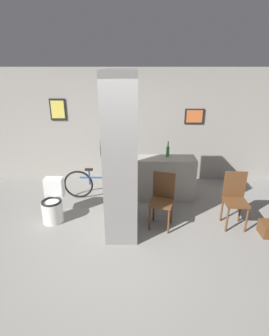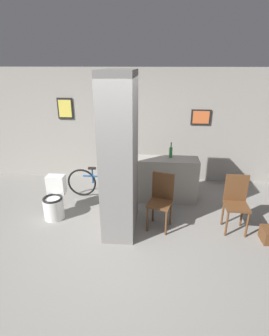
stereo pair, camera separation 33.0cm
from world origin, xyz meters
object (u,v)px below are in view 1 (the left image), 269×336
object	(u,v)px
chair_near_pillar	(162,197)
toilet	(53,204)
bicycle	(101,184)
bottle_tall	(168,151)
chair_by_doorway	(235,197)

from	to	relation	value
chair_near_pillar	toilet	bearing A→B (deg)	-168.87
bicycle	bottle_tall	bearing A→B (deg)	3.05
toilet	chair_near_pillar	bearing A→B (deg)	-4.47
chair_by_doorway	bottle_tall	world-z (taller)	bottle_tall
chair_near_pillar	chair_by_doorway	size ratio (longest dim) A/B	1.00
bottle_tall	bicycle	bearing A→B (deg)	-176.95
bicycle	chair_near_pillar	bearing A→B (deg)	-39.80
chair_near_pillar	bicycle	xyz separation A→B (m)	(-1.18, 0.98, -0.21)
toilet	chair_near_pillar	xyz separation A→B (m)	(1.95, -0.15, 0.22)
toilet	bottle_tall	distance (m)	2.43
bicycle	bottle_tall	distance (m)	1.54
toilet	bottle_tall	xyz separation A→B (m)	(2.14, 0.90, 0.71)
chair_near_pillar	chair_by_doorway	distance (m)	1.25
chair_near_pillar	bottle_tall	world-z (taller)	bottle_tall
chair_by_doorway	bottle_tall	size ratio (longest dim) A/B	3.05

